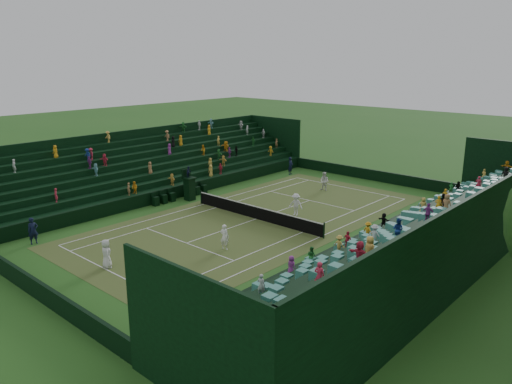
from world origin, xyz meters
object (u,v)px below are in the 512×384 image
umpire_chair (189,186)px  player_near_west (106,254)px  tennis_net (256,212)px  player_far_east (296,204)px  player_far_west (324,181)px  player_near_east (225,237)px

umpire_chair → player_near_west: 13.68m
tennis_net → player_near_west: 11.69m
umpire_chair → player_far_east: umpire_chair is taller
player_far_east → player_near_west: bearing=-111.3°
umpire_chair → player_far_west: 11.58m
tennis_net → player_near_west: (-0.37, -11.68, 0.28)m
player_near_west → umpire_chair: bearing=-38.3°
player_far_east → umpire_chair: bearing=-177.9°
player_near_east → player_far_west: bearing=-91.5°
player_near_west → player_near_east: size_ratio=1.04×
tennis_net → player_far_west: 9.84m
tennis_net → player_near_west: size_ratio=7.20×
umpire_chair → player_far_east: size_ratio=1.69×
player_far_west → player_far_east: player_far_east is taller
umpire_chair → player_near_west: size_ratio=1.70×
umpire_chair → player_near_west: umpire_chair is taller
umpire_chair → player_near_east: size_ratio=1.76×
player_near_east → player_far_east: player_far_east is taller
player_far_west → player_far_east: bearing=-75.3°
player_near_west → player_far_east: size_ratio=0.99×
player_far_west → player_far_east: (2.45, -7.18, 0.01)m
player_near_west → player_far_east: player_far_east is taller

